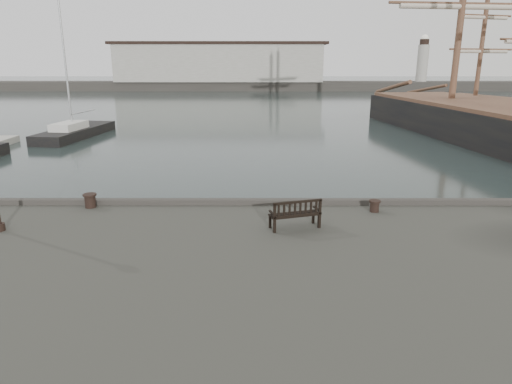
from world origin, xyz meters
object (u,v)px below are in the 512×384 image
at_px(bench, 295,219).
at_px(yacht_d, 76,134).
at_px(bollard_left, 90,201).
at_px(bollard_right, 375,206).

relative_size(bench, yacht_d, 0.13).
bearing_deg(yacht_d, bollard_left, -60.65).
xyz_separation_m(bench, bollard_right, (2.73, 1.54, -0.08)).
relative_size(bench, bollard_left, 3.37).
bearing_deg(yacht_d, bollard_right, -45.02).
bearing_deg(bench, yacht_d, 105.15).
bearing_deg(bench, bollard_right, 12.34).
distance_m(bollard_left, bollard_right, 9.47).
xyz_separation_m(bollard_right, yacht_d, (-19.54, 25.20, -1.52)).
distance_m(bollard_right, yacht_d, 31.92).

